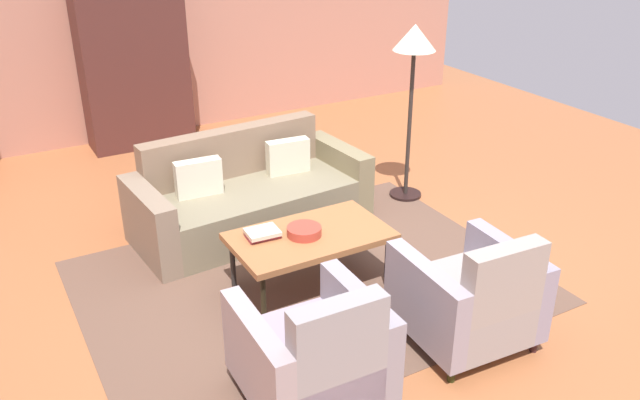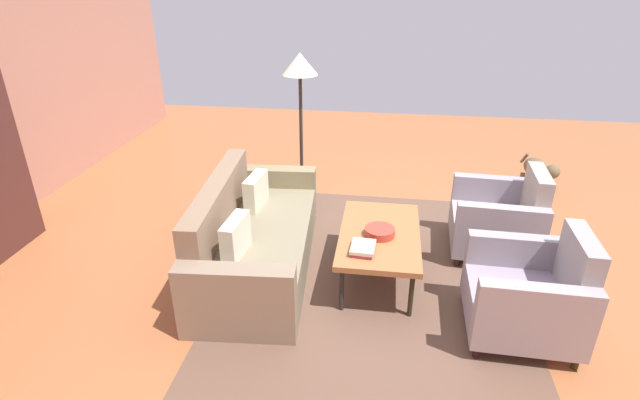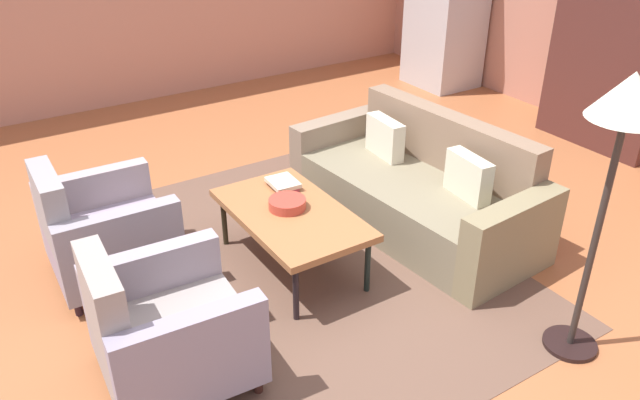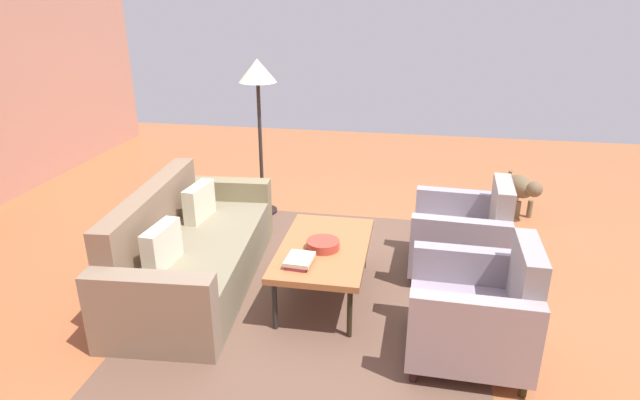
{
  "view_description": "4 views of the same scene",
  "coord_description": "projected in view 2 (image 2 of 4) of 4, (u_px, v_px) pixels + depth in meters",
  "views": [
    {
      "loc": [
        -2.39,
        -3.88,
        2.83
      ],
      "look_at": [
        -0.04,
        0.28,
        0.57
      ],
      "focal_mm": 37.01,
      "sensor_mm": 36.0,
      "label": 1
    },
    {
      "loc": [
        -4.07,
        -0.01,
        2.59
      ],
      "look_at": [
        -0.38,
        0.52,
        0.79
      ],
      "focal_mm": 27.37,
      "sensor_mm": 36.0,
      "label": 2
    },
    {
      "loc": [
        3.04,
        -1.88,
        2.64
      ],
      "look_at": [
        -0.13,
        0.14,
        0.58
      ],
      "focal_mm": 35.57,
      "sensor_mm": 36.0,
      "label": 3
    },
    {
      "loc": [
        -4.07,
        -0.65,
        2.38
      ],
      "look_at": [
        -0.09,
        0.07,
        0.78
      ],
      "focal_mm": 29.76,
      "sensor_mm": 36.0,
      "label": 4
    }
  ],
  "objects": [
    {
      "name": "ground_plane",
      "position": [
        378.0,
        259.0,
        4.75
      ],
      "size": [
        10.48,
        10.48,
        0.0
      ],
      "primitive_type": "plane",
      "color": "#A25E36"
    },
    {
      "name": "area_rug",
      "position": [
        372.0,
        275.0,
        4.5
      ],
      "size": [
        3.4,
        2.6,
        0.01
      ],
      "primitive_type": "cube",
      "color": "brown",
      "rests_on": "ground"
    },
    {
      "name": "couch",
      "position": [
        250.0,
        240.0,
        4.52
      ],
      "size": [
        2.16,
        1.05,
        0.86
      ],
      "rotation": [
        0.0,
        0.0,
        3.22
      ],
      "color": "#786F56",
      "rests_on": "ground"
    },
    {
      "name": "coffee_table",
      "position": [
        380.0,
        236.0,
        4.31
      ],
      "size": [
        1.2,
        0.7,
        0.46
      ],
      "color": "#272422",
      "rests_on": "ground"
    },
    {
      "name": "armchair_left",
      "position": [
        532.0,
        296.0,
        3.66
      ],
      "size": [
        0.82,
        0.82,
        0.88
      ],
      "rotation": [
        0.0,
        0.0,
        -0.03
      ],
      "color": "black",
      "rests_on": "ground"
    },
    {
      "name": "armchair_right",
      "position": [
        502.0,
        221.0,
        4.73
      ],
      "size": [
        0.84,
        0.84,
        0.88
      ],
      "rotation": [
        0.0,
        0.0,
        -0.06
      ],
      "color": "#341E15",
      "rests_on": "ground"
    },
    {
      "name": "fruit_bowl",
      "position": [
        380.0,
        232.0,
        4.24
      ],
      "size": [
        0.26,
        0.26,
        0.07
      ],
      "primitive_type": "cylinder",
      "color": "#B03B2E",
      "rests_on": "coffee_table"
    },
    {
      "name": "book_stack",
      "position": [
        363.0,
        248.0,
        4.0
      ],
      "size": [
        0.25,
        0.21,
        0.06
      ],
      "color": "maroon",
      "rests_on": "coffee_table"
    },
    {
      "name": "floor_lamp",
      "position": [
        300.0,
        78.0,
        5.46
      ],
      "size": [
        0.4,
        0.4,
        1.72
      ],
      "color": "black",
      "rests_on": "ground"
    },
    {
      "name": "dog",
      "position": [
        539.0,
        170.0,
        5.99
      ],
      "size": [
        0.68,
        0.37,
        0.48
      ],
      "rotation": [
        0.0,
        0.0,
        3.49
      ],
      "color": "brown",
      "rests_on": "ground"
    }
  ]
}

